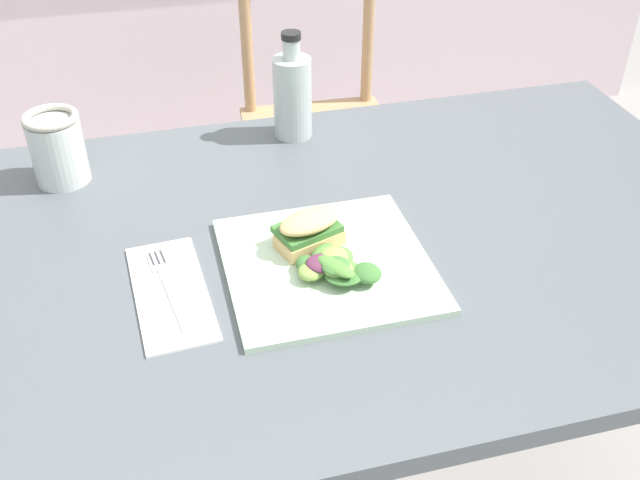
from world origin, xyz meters
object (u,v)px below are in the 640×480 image
sandwich_half_front (309,230)px  fork_on_napkin (167,283)px  chair_wooden_far (318,127)px  bottle_cold_brew (293,100)px  dining_table (337,298)px  mason_jar_iced_tea (58,151)px  plate_lunch (327,264)px

sandwich_half_front → fork_on_napkin: bearing=-172.1°
chair_wooden_far → bottle_cold_brew: bottle_cold_brew is taller
dining_table → sandwich_half_front: 0.17m
sandwich_half_front → dining_table: bearing=25.4°
fork_on_napkin → mason_jar_iced_tea: bearing=113.8°
sandwich_half_front → fork_on_napkin: (-0.21, -0.03, -0.03)m
dining_table → fork_on_napkin: size_ratio=7.22×
bottle_cold_brew → mason_jar_iced_tea: (-0.41, -0.06, -0.02)m
bottle_cold_brew → mason_jar_iced_tea: size_ratio=1.61×
plate_lunch → fork_on_napkin: (-0.23, 0.02, 0.00)m
bottle_cold_brew → mason_jar_iced_tea: 0.42m
fork_on_napkin → mason_jar_iced_tea: size_ratio=1.51×
dining_table → plate_lunch: plate_lunch is taller
plate_lunch → dining_table: bearing=62.0°
sandwich_half_front → bottle_cold_brew: bearing=80.9°
chair_wooden_far → sandwich_half_front: (-0.25, -0.92, 0.33)m
bottle_cold_brew → sandwich_half_front: bearing=-99.1°
plate_lunch → sandwich_half_front: 0.06m
chair_wooden_far → sandwich_half_front: chair_wooden_far is taller
dining_table → chair_wooden_far: bearing=77.5°
plate_lunch → bottle_cold_brew: 0.41m
dining_table → fork_on_napkin: bearing=-168.4°
sandwich_half_front → bottle_cold_brew: size_ratio=0.55×
fork_on_napkin → dining_table: bearing=11.6°
dining_table → bottle_cold_brew: bearing=89.0°
plate_lunch → mason_jar_iced_tea: mason_jar_iced_tea is taller
dining_table → chair_wooden_far: 0.93m
fork_on_napkin → chair_wooden_far: bearing=64.0°
bottle_cold_brew → fork_on_napkin: bearing=-124.7°
chair_wooden_far → plate_lunch: (-0.23, -0.96, 0.30)m
chair_wooden_far → sandwich_half_front: 1.00m
plate_lunch → mason_jar_iced_tea: size_ratio=2.35×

